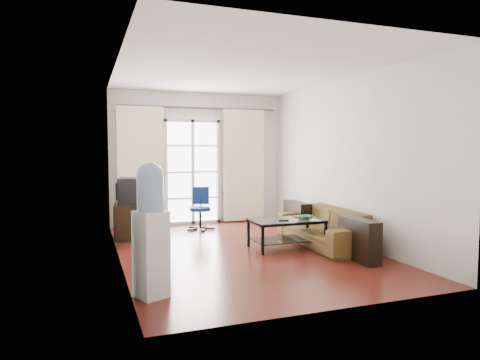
% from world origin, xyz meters
% --- Properties ---
extents(floor, '(5.20, 5.20, 0.00)m').
position_xyz_m(floor, '(0.00, 0.00, 0.00)').
color(floor, maroon).
rests_on(floor, ground).
extents(ceiling, '(5.20, 5.20, 0.00)m').
position_xyz_m(ceiling, '(0.00, 0.00, 2.70)').
color(ceiling, white).
rests_on(ceiling, wall_back).
extents(wall_back, '(3.60, 0.02, 2.70)m').
position_xyz_m(wall_back, '(0.00, 2.60, 1.35)').
color(wall_back, silver).
rests_on(wall_back, floor).
extents(wall_front, '(3.60, 0.02, 2.70)m').
position_xyz_m(wall_front, '(0.00, -2.60, 1.35)').
color(wall_front, silver).
rests_on(wall_front, floor).
extents(wall_left, '(0.02, 5.20, 2.70)m').
position_xyz_m(wall_left, '(-1.80, 0.00, 1.35)').
color(wall_left, silver).
rests_on(wall_left, floor).
extents(wall_right, '(0.02, 5.20, 2.70)m').
position_xyz_m(wall_right, '(1.80, 0.00, 1.35)').
color(wall_right, silver).
rests_on(wall_right, floor).
extents(french_door, '(1.16, 0.06, 2.15)m').
position_xyz_m(french_door, '(-0.15, 2.54, 1.07)').
color(french_door, white).
rests_on(french_door, wall_back).
extents(curtain_rod, '(3.30, 0.04, 0.04)m').
position_xyz_m(curtain_rod, '(0.00, 2.50, 2.38)').
color(curtain_rod, '#4C3F2D').
rests_on(curtain_rod, wall_back).
extents(curtain_left, '(0.90, 0.07, 2.35)m').
position_xyz_m(curtain_left, '(-1.20, 2.48, 1.20)').
color(curtain_left, '#FEFFCD').
rests_on(curtain_left, curtain_rod).
extents(curtain_right, '(0.90, 0.07, 2.35)m').
position_xyz_m(curtain_right, '(0.95, 2.48, 1.20)').
color(curtain_right, '#FEFFCD').
rests_on(curtain_right, curtain_rod).
extents(radiator, '(0.64, 0.12, 0.64)m').
position_xyz_m(radiator, '(0.80, 2.50, 0.33)').
color(radiator, gray).
rests_on(radiator, floor).
extents(sofa, '(2.08, 0.96, 0.59)m').
position_xyz_m(sofa, '(1.37, -0.09, 0.29)').
color(sofa, brown).
rests_on(sofa, floor).
extents(coffee_table, '(1.11, 0.64, 0.45)m').
position_xyz_m(coffee_table, '(0.70, -0.10, 0.29)').
color(coffee_table, silver).
rests_on(coffee_table, floor).
extents(bowl, '(0.22, 0.22, 0.05)m').
position_xyz_m(bowl, '(0.99, -0.15, 0.48)').
color(bowl, '#328A3D').
rests_on(bowl, coffee_table).
extents(book, '(0.20, 0.24, 0.02)m').
position_xyz_m(book, '(0.93, 0.00, 0.46)').
color(book, '#B62D16').
rests_on(book, coffee_table).
extents(remote, '(0.16, 0.06, 0.02)m').
position_xyz_m(remote, '(0.59, -0.21, 0.46)').
color(remote, black).
rests_on(remote, coffee_table).
extents(tv_stand, '(0.64, 0.88, 0.60)m').
position_xyz_m(tv_stand, '(-1.49, 1.55, 0.30)').
color(tv_stand, black).
rests_on(tv_stand, floor).
extents(crt_tv, '(0.55, 0.56, 0.45)m').
position_xyz_m(crt_tv, '(-1.49, 1.47, 0.83)').
color(crt_tv, black).
rests_on(crt_tv, tv_stand).
extents(task_chair, '(0.70, 0.70, 0.81)m').
position_xyz_m(task_chair, '(-0.17, 1.85, 0.24)').
color(task_chair, black).
rests_on(task_chair, floor).
extents(water_cooler, '(0.38, 0.38, 1.40)m').
position_xyz_m(water_cooler, '(-1.60, -1.64, 0.73)').
color(water_cooler, white).
rests_on(water_cooler, floor).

